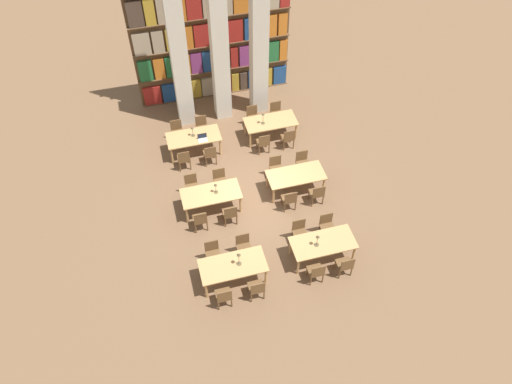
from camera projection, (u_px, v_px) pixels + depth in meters
name	position (u px, v px, depth m)	size (l,w,h in m)	color
ground_plane	(254.00, 199.00, 16.26)	(40.00, 40.00, 0.00)	brown
bookshelf_bank	(211.00, 31.00, 17.95)	(5.86, 0.35, 5.50)	brown
pillar_left	(178.00, 51.00, 16.66)	(0.57, 0.57, 6.00)	beige
pillar_center	(219.00, 44.00, 16.90)	(0.57, 0.57, 6.00)	beige
pillar_right	(259.00, 39.00, 17.15)	(0.57, 0.57, 6.00)	beige
reading_table_0	(233.00, 267.00, 13.77)	(1.85, 0.88, 0.73)	tan
chair_0	(224.00, 296.00, 13.36)	(0.42, 0.40, 0.86)	brown
chair_1	(213.00, 253.00, 14.30)	(0.42, 0.40, 0.86)	brown
chair_2	(257.00, 288.00, 13.52)	(0.42, 0.40, 0.86)	brown
chair_3	(244.00, 246.00, 14.46)	(0.42, 0.40, 0.86)	brown
desk_lamp_0	(239.00, 257.00, 13.49)	(0.14, 0.14, 0.49)	brown
reading_table_1	(323.00, 244.00, 14.28)	(1.85, 0.88, 0.73)	tan
chair_4	(316.00, 272.00, 13.87)	(0.42, 0.40, 0.86)	brown
chair_5	(300.00, 231.00, 14.81)	(0.42, 0.40, 0.86)	brown
chair_6	(345.00, 265.00, 14.02)	(0.42, 0.40, 0.86)	brown
chair_7	(327.00, 225.00, 14.96)	(0.42, 0.40, 0.86)	brown
desk_lamp_1	(318.00, 239.00, 13.94)	(0.14, 0.14, 0.43)	brown
reading_table_2	(211.00, 195.00, 15.52)	(1.85, 0.88, 0.73)	tan
chair_8	(200.00, 220.00, 15.10)	(0.42, 0.40, 0.86)	brown
chair_9	(192.00, 185.00, 16.03)	(0.42, 0.40, 0.86)	brown
chair_10	(230.00, 213.00, 15.26)	(0.42, 0.40, 0.86)	brown
chair_11	(220.00, 180.00, 16.20)	(0.42, 0.40, 0.86)	brown
desk_lamp_2	(216.00, 187.00, 15.30)	(0.14, 0.14, 0.39)	brown
reading_table_3	(296.00, 176.00, 16.06)	(1.85, 0.88, 0.73)	tan
chair_12	(289.00, 199.00, 15.65)	(0.42, 0.40, 0.86)	brown
chair_13	(276.00, 167.00, 16.58)	(0.42, 0.40, 0.86)	brown
chair_14	(317.00, 193.00, 15.81)	(0.42, 0.40, 0.86)	brown
chair_15	(302.00, 162.00, 16.74)	(0.42, 0.40, 0.86)	brown
reading_table_4	(194.00, 138.00, 17.26)	(1.85, 0.88, 0.73)	tan
chair_16	(184.00, 159.00, 16.85)	(0.42, 0.40, 0.86)	brown
chair_17	(177.00, 131.00, 17.78)	(0.42, 0.40, 0.86)	brown
chair_18	(210.00, 154.00, 17.01)	(0.42, 0.40, 0.86)	brown
chair_19	(202.00, 127.00, 17.94)	(0.42, 0.40, 0.86)	brown
desk_lamp_3	(192.00, 130.00, 17.04)	(0.14, 0.14, 0.39)	brown
laptop	(203.00, 139.00, 17.06)	(0.32, 0.22, 0.21)	silver
reading_table_5	(271.00, 123.00, 17.80)	(1.85, 0.88, 0.73)	tan
chair_20	(263.00, 142.00, 17.39)	(0.42, 0.40, 0.86)	brown
chair_21	(253.00, 116.00, 18.32)	(0.42, 0.40, 0.86)	brown
chair_22	(288.00, 138.00, 17.55)	(0.42, 0.40, 0.86)	brown
chair_23	(276.00, 112.00, 18.48)	(0.42, 0.40, 0.86)	brown
desk_lamp_4	(263.00, 117.00, 17.43)	(0.14, 0.14, 0.46)	brown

